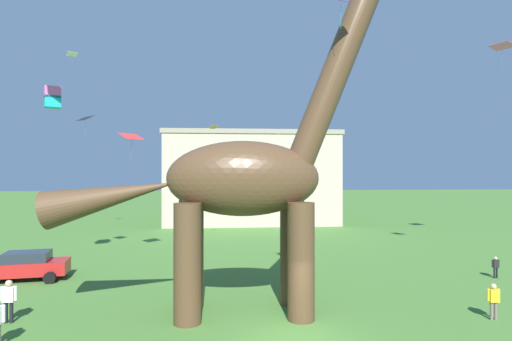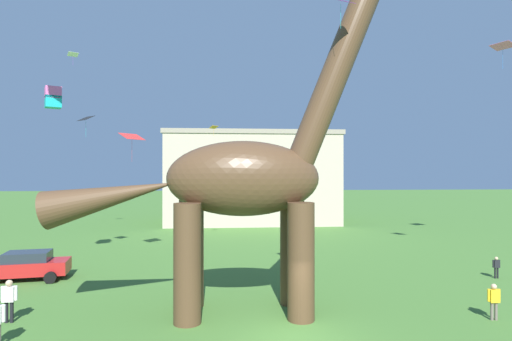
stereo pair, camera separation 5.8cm
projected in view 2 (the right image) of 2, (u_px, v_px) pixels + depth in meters
ground_plane at (293, 341)px, 14.56m from camera, size 240.00×240.00×0.00m
dinosaur_sculpture at (242, 178)px, 17.53m from camera, size 15.04×3.19×15.72m
parked_sedan_left at (28, 265)px, 22.87m from camera, size 4.43×2.42×1.55m
person_photographer at (496, 265)px, 23.18m from camera, size 0.45×0.20×1.21m
person_watching_child at (9, 297)px, 16.37m from camera, size 0.63×0.28×1.69m
person_strolling_adult at (494, 298)px, 16.65m from camera, size 0.55×0.24×1.46m
kite_high_left at (214, 127)px, 32.56m from camera, size 0.77×0.75×0.83m
kite_apex at (132, 137)px, 27.31m from camera, size 1.73×1.76×1.90m
kite_mid_right at (73, 54)px, 35.79m from camera, size 1.02×0.95×1.10m
kite_far_right at (86, 119)px, 27.59m from camera, size 1.29×1.26×1.42m
kite_trailing at (53, 97)px, 24.51m from camera, size 1.16×1.16×1.23m
kite_near_low at (341, 1)px, 16.50m from camera, size 1.16×0.98×1.29m
kite_mid_left at (503, 46)px, 25.39m from camera, size 1.34×1.50×1.54m
background_building_block at (251, 177)px, 49.71m from camera, size 19.85×11.01×10.59m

